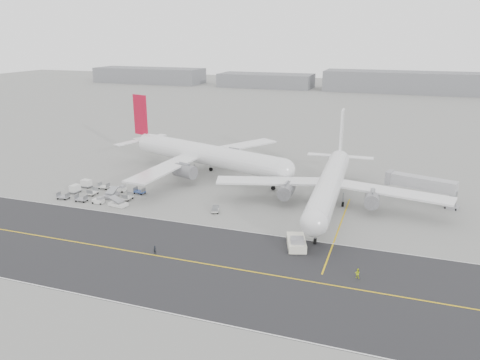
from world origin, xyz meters
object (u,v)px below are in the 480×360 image
(airliner_a, at_px, (203,154))
(airliner_b, at_px, (330,183))
(pushback_tug, at_px, (296,242))
(ground_crew_b, at_px, (357,273))
(jet_bridge, at_px, (422,184))
(ground_crew_a, at_px, (155,250))

(airliner_a, relative_size, airliner_b, 1.05)
(pushback_tug, bearing_deg, airliner_a, 115.21)
(pushback_tug, relative_size, ground_crew_b, 5.28)
(airliner_a, distance_m, pushback_tug, 53.52)
(jet_bridge, bearing_deg, airliner_a, -167.72)
(jet_bridge, relative_size, ground_crew_b, 9.95)
(ground_crew_a, height_order, ground_crew_b, ground_crew_b)
(pushback_tug, xyz_separation_m, ground_crew_b, (12.16, -8.05, -0.20))
(airliner_a, height_order, pushback_tug, airliner_a)
(airliner_b, xyz_separation_m, jet_bridge, (20.48, 9.63, -1.00))
(pushback_tug, xyz_separation_m, jet_bridge, (22.67, 34.62, 3.46))
(airliner_b, xyz_separation_m, pushback_tug, (-2.19, -24.98, -4.46))
(jet_bridge, bearing_deg, ground_crew_a, -118.83)
(airliner_b, xyz_separation_m, ground_crew_a, (-26.27, -36.30, -4.70))
(ground_crew_a, bearing_deg, jet_bridge, 56.81)
(ground_crew_a, bearing_deg, pushback_tug, 37.49)
(airliner_b, distance_m, ground_crew_b, 34.82)
(airliner_b, distance_m, ground_crew_a, 45.05)
(jet_bridge, xyz_separation_m, ground_crew_b, (-10.51, -42.66, -3.66))
(pushback_tug, xyz_separation_m, ground_crew_a, (-24.08, -11.32, -0.23))
(ground_crew_a, bearing_deg, airliner_b, 66.43)
(pushback_tug, bearing_deg, jet_bridge, 39.25)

